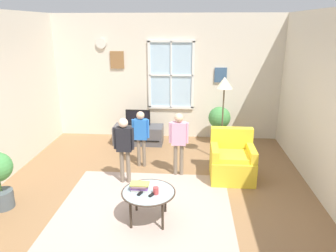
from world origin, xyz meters
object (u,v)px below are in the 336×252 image
television (138,118)px  coffee_table (148,193)px  remote_near_books (152,194)px  book_stack (140,186)px  remote_near_cup (141,193)px  tv_stand (139,135)px  person_blue_shirt (141,132)px  armchair (232,161)px  person_pink_shirt (179,137)px  floor_lamp (224,91)px  person_black_shirt (124,143)px  cup (156,191)px  potted_plant_by_window (219,119)px

television → coffee_table: size_ratio=0.74×
coffee_table → remote_near_books: 0.12m
book_stack → remote_near_cup: bearing=-74.8°
tv_stand → book_stack: size_ratio=4.30×
remote_near_books → person_blue_shirt: 1.93m
television → armchair: 2.55m
tv_stand → person_blue_shirt: (0.26, -1.23, 0.48)m
person_pink_shirt → floor_lamp: bearing=41.2°
person_black_shirt → floor_lamp: 2.18m
book_stack → floor_lamp: (1.31, 2.14, 0.93)m
person_pink_shirt → person_blue_shirt: size_ratio=1.06×
cup → remote_near_cup: (-0.21, -0.00, -0.04)m
person_pink_shirt → person_black_shirt: same height
television → person_pink_shirt: bearing=-57.1°
floor_lamp → remote_near_cup: bearing=-119.8°
remote_near_books → remote_near_cup: 0.17m
tv_stand → remote_near_cup: 3.12m
tv_stand → television: 0.41m
person_pink_shirt → coffee_table: bearing=-103.7°
armchair → potted_plant_by_window: size_ratio=0.98×
person_black_shirt → floor_lamp: bearing=32.1°
cup → person_pink_shirt: bearing=80.8°
television → floor_lamp: 2.16m
cup → floor_lamp: bearing=64.3°
tv_stand → person_pink_shirt: person_pink_shirt is taller
person_black_shirt → coffee_table: bearing=-62.8°
coffee_table → remote_near_cup: remote_near_cup is taller
remote_near_books → person_pink_shirt: bearing=79.5°
tv_stand → coffee_table: bearing=-77.8°
tv_stand → person_black_shirt: person_black_shirt is taller
tv_stand → armchair: bearing=-39.1°
cup → remote_near_cup: bearing=-178.9°
potted_plant_by_window → coffee_table: bearing=-111.2°
armchair → person_pink_shirt: person_pink_shirt is taller
book_stack → remote_near_books: book_stack is taller
person_pink_shirt → floor_lamp: (0.83, 0.73, 0.70)m
tv_stand → potted_plant_by_window: size_ratio=1.28×
cup → floor_lamp: size_ratio=0.06×
coffee_table → remote_near_books: remote_near_books is taller
person_black_shirt → person_blue_shirt: 0.71m
television → floor_lamp: size_ratio=0.33×
armchair → person_blue_shirt: size_ratio=0.78×
tv_stand → remote_near_cup: size_ratio=8.08×
cup → person_pink_shirt: person_pink_shirt is taller
television → remote_near_cup: bearing=-79.8°
armchair → cup: size_ratio=8.54×
remote_near_books → floor_lamp: bearing=63.8°
television → person_pink_shirt: (1.00, -1.55, 0.11)m
remote_near_cup → potted_plant_by_window: 3.44m
armchair → cup: armchair is taller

